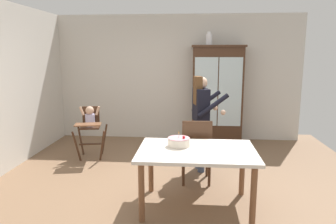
{
  "coord_description": "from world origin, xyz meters",
  "views": [
    {
      "loc": [
        0.36,
        -4.24,
        1.88
      ],
      "look_at": [
        -0.04,
        0.7,
        0.95
      ],
      "focal_mm": 33.49,
      "sensor_mm": 36.0,
      "label": 1
    }
  ],
  "objects_px": {
    "dining_table": "(197,157)",
    "adult_person": "(201,112)",
    "ceramic_vase": "(209,39)",
    "china_cabinet": "(217,94)",
    "birthday_cake": "(179,142)",
    "high_chair_with_toddler": "(90,122)",
    "dining_chair_far_side": "(196,147)"
  },
  "relations": [
    {
      "from": "ceramic_vase",
      "to": "birthday_cake",
      "type": "relative_size",
      "value": 0.96
    },
    {
      "from": "high_chair_with_toddler",
      "to": "dining_chair_far_side",
      "type": "bearing_deg",
      "value": -39.43
    },
    {
      "from": "dining_table",
      "to": "adult_person",
      "type": "bearing_deg",
      "value": 86.44
    },
    {
      "from": "ceramic_vase",
      "to": "dining_table",
      "type": "height_order",
      "value": "ceramic_vase"
    },
    {
      "from": "dining_chair_far_side",
      "to": "birthday_cake",
      "type": "bearing_deg",
      "value": 65.36
    },
    {
      "from": "china_cabinet",
      "to": "ceramic_vase",
      "type": "bearing_deg",
      "value": 178.92
    },
    {
      "from": "dining_table",
      "to": "high_chair_with_toddler",
      "type": "bearing_deg",
      "value": 137.53
    },
    {
      "from": "ceramic_vase",
      "to": "birthday_cake",
      "type": "height_order",
      "value": "ceramic_vase"
    },
    {
      "from": "china_cabinet",
      "to": "high_chair_with_toddler",
      "type": "xyz_separation_m",
      "value": [
        -2.35,
        -1.23,
        -0.37
      ]
    },
    {
      "from": "adult_person",
      "to": "birthday_cake",
      "type": "relative_size",
      "value": 5.47
    },
    {
      "from": "china_cabinet",
      "to": "ceramic_vase",
      "type": "height_order",
      "value": "ceramic_vase"
    },
    {
      "from": "china_cabinet",
      "to": "ceramic_vase",
      "type": "relative_size",
      "value": 7.57
    },
    {
      "from": "ceramic_vase",
      "to": "birthday_cake",
      "type": "bearing_deg",
      "value": -99.53
    },
    {
      "from": "dining_table",
      "to": "china_cabinet",
      "type": "bearing_deg",
      "value": 81.39
    },
    {
      "from": "ceramic_vase",
      "to": "adult_person",
      "type": "height_order",
      "value": "ceramic_vase"
    },
    {
      "from": "ceramic_vase",
      "to": "adult_person",
      "type": "bearing_deg",
      "value": -95.83
    },
    {
      "from": "birthday_cake",
      "to": "dining_chair_far_side",
      "type": "distance_m",
      "value": 0.67
    },
    {
      "from": "adult_person",
      "to": "dining_chair_far_side",
      "type": "distance_m",
      "value": 0.7
    },
    {
      "from": "ceramic_vase",
      "to": "adult_person",
      "type": "xyz_separation_m",
      "value": [
        -0.17,
        -1.71,
        -1.2
      ]
    },
    {
      "from": "china_cabinet",
      "to": "birthday_cake",
      "type": "relative_size",
      "value": 7.3
    },
    {
      "from": "china_cabinet",
      "to": "dining_table",
      "type": "relative_size",
      "value": 1.45
    },
    {
      "from": "china_cabinet",
      "to": "dining_table",
      "type": "distance_m",
      "value": 3.03
    },
    {
      "from": "china_cabinet",
      "to": "high_chair_with_toddler",
      "type": "height_order",
      "value": "china_cabinet"
    },
    {
      "from": "high_chair_with_toddler",
      "to": "dining_chair_far_side",
      "type": "distance_m",
      "value": 2.17
    },
    {
      "from": "adult_person",
      "to": "ceramic_vase",
      "type": "bearing_deg",
      "value": -19.29
    },
    {
      "from": "dining_table",
      "to": "dining_chair_far_side",
      "type": "relative_size",
      "value": 1.47
    },
    {
      "from": "high_chair_with_toddler",
      "to": "birthday_cake",
      "type": "distance_m",
      "value": 2.33
    },
    {
      "from": "dining_table",
      "to": "ceramic_vase",
      "type": "bearing_deg",
      "value": 85.13
    },
    {
      "from": "china_cabinet",
      "to": "birthday_cake",
      "type": "bearing_deg",
      "value": -103.34
    },
    {
      "from": "dining_table",
      "to": "birthday_cake",
      "type": "height_order",
      "value": "birthday_cake"
    },
    {
      "from": "china_cabinet",
      "to": "high_chair_with_toddler",
      "type": "bearing_deg",
      "value": -152.37
    },
    {
      "from": "china_cabinet",
      "to": "adult_person",
      "type": "distance_m",
      "value": 1.75
    }
  ]
}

